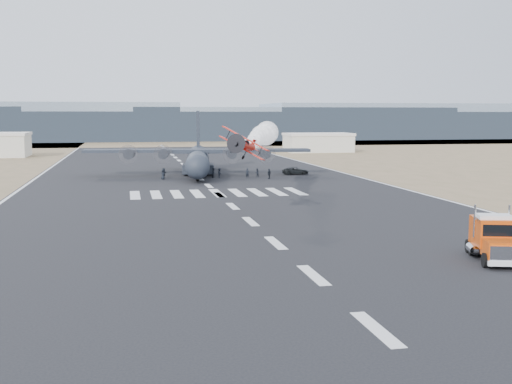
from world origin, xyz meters
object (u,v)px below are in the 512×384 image
object	(u,v)px
transport_aircraft	(198,158)
support_vehicle	(296,171)
aerobatic_biplane	(244,145)
crew_a	(247,173)
semi_truck	(493,238)
crew_c	(220,173)
crew_g	(195,172)
crew_b	(214,173)
hangar_right	(318,142)
crew_f	(164,173)
crew_e	(163,174)
crew_h	(257,173)
crew_d	(269,174)

from	to	relation	value
transport_aircraft	support_vehicle	distance (m)	19.15
aerobatic_biplane	crew_a	bearing A→B (deg)	95.06
semi_truck	crew_c	distance (m)	72.08
semi_truck	crew_g	distance (m)	74.76
crew_c	crew_b	bearing A→B (deg)	100.86
hangar_right	crew_c	bearing A→B (deg)	-118.79
hangar_right	semi_truck	distance (m)	151.29
transport_aircraft	support_vehicle	xyz separation A→B (m)	(18.68, -3.43, -2.49)
support_vehicle	crew_f	world-z (taller)	crew_f
crew_c	crew_e	world-z (taller)	crew_e
hangar_right	crew_f	xyz separation A→B (m)	(-52.44, -75.32, -2.10)
hangar_right	support_vehicle	bearing A→B (deg)	-110.12
crew_c	hangar_right	bearing A→B (deg)	2.76
support_vehicle	crew_e	size ratio (longest dim) A/B	2.84
hangar_right	crew_b	distance (m)	88.09
crew_b	crew_e	xyz separation A→B (m)	(-9.33, -1.14, -0.02)
semi_truck	support_vehicle	size ratio (longest dim) A/B	1.65
aerobatic_biplane	crew_c	xyz separation A→B (m)	(3.89, 46.47, -7.31)
crew_e	crew_f	size ratio (longest dim) A/B	0.98
crew_a	crew_h	size ratio (longest dim) A/B	1.12
crew_f	crew_g	distance (m)	5.80
crew_f	crew_g	bearing A→B (deg)	-67.37
support_vehicle	crew_a	bearing A→B (deg)	115.11
support_vehicle	crew_e	xyz separation A→B (m)	(-25.90, -4.61, 0.19)
crew_c	crew_d	size ratio (longest dim) A/B	0.97
aerobatic_biplane	crew_e	bearing A→B (deg)	114.24
crew_b	crew_d	xyz separation A→B (m)	(9.64, -3.83, 0.01)
crew_e	support_vehicle	bearing A→B (deg)	-13.24
crew_c	crew_h	xyz separation A→B (m)	(7.05, 0.04, -0.08)
crew_f	hangar_right	bearing A→B (deg)	-14.03
crew_b	crew_c	xyz separation A→B (m)	(1.05, -0.40, -0.02)
aerobatic_biplane	crew_g	world-z (taller)	aerobatic_biplane
crew_h	crew_e	bearing A→B (deg)	-17.41
transport_aircraft	crew_a	size ratio (longest dim) A/B	23.58
semi_truck	crew_c	size ratio (longest dim) A/B	4.71
hangar_right	transport_aircraft	size ratio (longest dim) A/B	0.48
crew_c	crew_g	bearing A→B (deg)	97.73
crew_e	transport_aircraft	bearing A→B (deg)	24.74
support_vehicle	crew_c	world-z (taller)	crew_c
semi_truck	support_vehicle	xyz separation A→B (m)	(3.82, 74.98, -1.11)
support_vehicle	crew_g	bearing A→B (deg)	93.13
crew_c	crew_h	bearing A→B (deg)	-58.13
crew_d	semi_truck	bearing A→B (deg)	46.98
crew_f	semi_truck	bearing A→B (deg)	-142.52
hangar_right	crew_d	size ratio (longest dim) A/B	11.15
crew_c	support_vehicle	bearing A→B (deg)	-44.47
crew_b	aerobatic_biplane	bearing A→B (deg)	-158.66
crew_c	crew_f	size ratio (longest dim) A/B	0.98
semi_truck	crew_a	bearing A→B (deg)	112.17
aerobatic_biplane	crew_c	distance (m)	47.20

